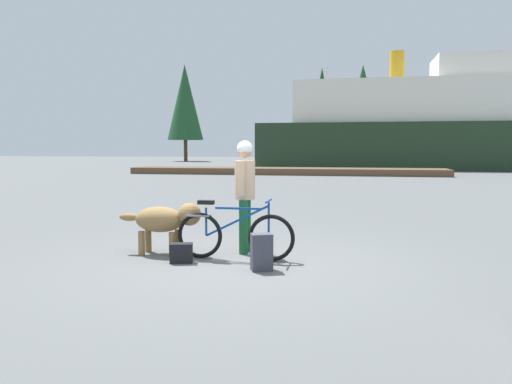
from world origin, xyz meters
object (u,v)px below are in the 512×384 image
bicycle (234,234)px  person_cyclist (245,185)px  ferry_boat (441,127)px  backpack (262,252)px  dog (165,220)px  sailboat_moored (326,160)px  handbag_pannier (181,253)px

bicycle → person_cyclist: size_ratio=1.01×
ferry_boat → backpack: bearing=-102.8°
backpack → ferry_boat: bearing=77.2°
person_cyclist → dog: size_ratio=1.32×
ferry_boat → sailboat_moored: 10.64m
bicycle → sailboat_moored: size_ratio=0.20×
person_cyclist → dog: bearing=-162.6°
person_cyclist → handbag_pannier: bearing=-131.0°
dog → sailboat_moored: bearing=89.5°
person_cyclist → bicycle: bearing=-95.5°
person_cyclist → sailboat_moored: size_ratio=0.20×
bicycle → backpack: bearing=-47.0°
ferry_boat → sailboat_moored: (-9.05, 4.88, -2.73)m
handbag_pannier → ferry_boat: bearing=75.2°
backpack → handbag_pannier: (-1.22, 0.21, -0.11)m
person_cyclist → backpack: bearing=-66.5°
bicycle → ferry_boat: ferry_boat is taller
dog → sailboat_moored: (0.32, 38.12, -0.04)m
dog → ferry_boat: (9.37, 33.24, 2.69)m
handbag_pannier → sailboat_moored: 38.61m
sailboat_moored → bicycle: bearing=-88.8°
person_cyclist → handbag_pannier: 1.47m
bicycle → backpack: (0.52, -0.55, -0.13)m
person_cyclist → backpack: size_ratio=3.52×
bicycle → person_cyclist: bearing=84.5°
backpack → handbag_pannier: backpack is taller
person_cyclist → ferry_boat: 33.94m
handbag_pannier → dog: bearing=131.6°
backpack → sailboat_moored: size_ratio=0.06×
dog → handbag_pannier: dog is taller
dog → sailboat_moored: 38.12m
sailboat_moored → ferry_boat: bearing=-28.3°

